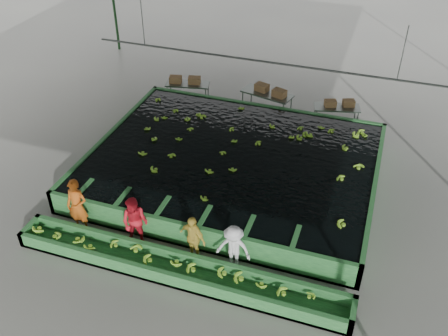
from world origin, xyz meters
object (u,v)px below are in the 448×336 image
(worker_a, at_px, (77,206))
(worker_d, at_px, (233,248))
(flotation_tank, at_px, (233,165))
(packing_table_left, at_px, (188,92))
(box_stack_mid, at_px, (270,94))
(packing_table_right, at_px, (336,116))
(worker_c, at_px, (193,238))
(worker_b, at_px, (135,222))
(packing_table_mid, at_px, (267,103))
(box_stack_right, at_px, (339,106))
(sorting_trough, at_px, (177,269))
(box_stack_left, at_px, (185,83))

(worker_a, distance_m, worker_d, 5.06)
(flotation_tank, relative_size, packing_table_left, 5.17)
(box_stack_mid, bearing_deg, packing_table_right, 0.59)
(worker_c, bearing_deg, worker_d, 18.08)
(worker_b, bearing_deg, flotation_tank, 64.33)
(packing_table_mid, height_order, box_stack_right, packing_table_mid)
(sorting_trough, distance_m, worker_a, 3.79)
(sorting_trough, bearing_deg, box_stack_mid, 89.48)
(worker_a, height_order, packing_table_right, worker_a)
(flotation_tank, height_order, packing_table_left, flotation_tank)
(packing_table_right, distance_m, box_stack_right, 0.44)
(sorting_trough, xyz_separation_m, packing_table_right, (2.95, 9.94, 0.18))
(sorting_trough, distance_m, box_stack_left, 10.64)
(sorting_trough, distance_m, packing_table_right, 10.37)
(worker_c, relative_size, worker_d, 1.01)
(flotation_tank, distance_m, box_stack_mid, 4.84)
(worker_a, height_order, box_stack_right, worker_a)
(worker_d, xyz_separation_m, packing_table_left, (-5.15, 9.09, -0.33))
(worker_b, height_order, box_stack_right, worker_b)
(sorting_trough, distance_m, worker_c, 0.98)
(flotation_tank, xyz_separation_m, worker_a, (-3.64, -4.30, 0.49))
(flotation_tank, distance_m, sorting_trough, 5.10)
(sorting_trough, height_order, box_stack_mid, box_stack_mid)
(box_stack_mid, bearing_deg, worker_a, -112.25)
(worker_d, bearing_deg, box_stack_mid, 96.08)
(worker_d, distance_m, packing_table_left, 10.45)
(box_stack_right, bearing_deg, worker_b, -116.91)
(sorting_trough, height_order, box_stack_right, box_stack_right)
(box_stack_left, xyz_separation_m, box_stack_right, (6.87, 0.14, -0.03))
(worker_a, relative_size, box_stack_left, 1.36)
(worker_d, bearing_deg, worker_b, 177.78)
(sorting_trough, xyz_separation_m, packing_table_left, (-3.73, 9.89, 0.19))
(worker_a, height_order, box_stack_mid, worker_a)
(packing_table_left, distance_m, box_stack_mid, 3.86)
(worker_b, distance_m, packing_table_right, 10.25)
(worker_d, height_order, box_stack_mid, worker_d)
(packing_table_left, distance_m, box_stack_left, 0.46)
(worker_b, bearing_deg, worker_a, 175.53)
(worker_b, height_order, worker_d, worker_b)
(worker_b, relative_size, box_stack_right, 1.39)
(worker_b, xyz_separation_m, worker_d, (3.09, 0.00, -0.09))
(packing_table_right, bearing_deg, packing_table_left, -179.55)
(worker_b, relative_size, box_stack_mid, 1.19)
(packing_table_mid, xyz_separation_m, box_stack_mid, (0.14, -0.02, 0.50))
(packing_table_right, bearing_deg, worker_b, -116.79)
(worker_d, bearing_deg, sorting_trough, -152.84)
(box_stack_left, relative_size, box_stack_right, 1.12)
(worker_c, distance_m, packing_table_left, 9.90)
(packing_table_left, bearing_deg, flotation_tank, -52.11)
(worker_a, relative_size, worker_d, 1.22)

